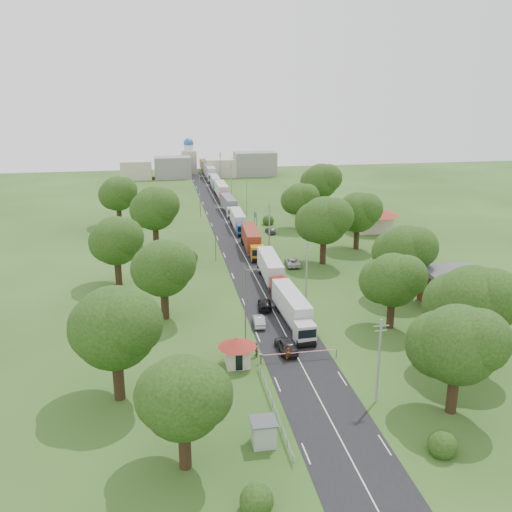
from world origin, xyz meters
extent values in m
plane|color=#274517|center=(0.00, 0.00, 0.00)|extent=(260.00, 260.00, 0.00)
cube|color=black|center=(0.00, 20.00, 0.00)|extent=(8.00, 200.00, 0.04)
cylinder|color=slate|center=(-4.50, -25.00, 0.55)|extent=(0.20, 0.20, 1.10)
cube|color=slate|center=(-4.50, -25.00, 1.05)|extent=(0.35, 0.35, 0.25)
cylinder|color=red|center=(0.00, -25.00, 1.00)|extent=(9.00, 0.12, 0.12)
cylinder|color=slate|center=(4.50, -25.00, 0.50)|extent=(0.10, 0.10, 1.00)
cube|color=#BDB09C|center=(-7.20, -25.00, 1.20)|extent=(2.60, 2.60, 2.40)
cone|color=maroon|center=(-7.20, -25.00, 2.90)|extent=(4.40, 4.40, 1.10)
cube|color=black|center=(-5.89, -25.00, 1.40)|extent=(0.02, 1.20, 0.90)
cube|color=black|center=(-7.20, -26.31, 1.00)|extent=(0.80, 0.02, 1.90)
cube|color=#99A593|center=(-7.00, -40.00, 1.15)|extent=(2.00, 2.00, 2.30)
cube|color=#47494F|center=(-7.00, -40.00, 2.35)|extent=(2.30, 2.30, 0.12)
cube|color=black|center=(-5.99, -40.00, 1.30)|extent=(0.02, 1.00, 0.80)
cylinder|color=slate|center=(5.20, 33.80, 2.00)|extent=(0.12, 0.12, 4.00)
cylinder|color=slate|center=(5.20, 36.20, 2.00)|extent=(0.12, 0.12, 4.00)
cube|color=#162A99|center=(5.20, 35.00, 3.60)|extent=(0.06, 3.00, 1.00)
cube|color=silver|center=(5.20, 35.00, 3.60)|extent=(0.07, 3.10, 0.06)
cylinder|color=gray|center=(5.50, -35.00, 4.50)|extent=(0.24, 0.24, 9.00)
cube|color=gray|center=(5.50, -35.00, 8.30)|extent=(1.60, 0.10, 0.10)
cube|color=gray|center=(5.50, -35.00, 7.80)|extent=(1.20, 0.10, 0.10)
cylinder|color=gray|center=(5.50, -7.00, 4.50)|extent=(0.24, 0.24, 9.00)
cube|color=gray|center=(5.50, -7.00, 8.30)|extent=(1.60, 0.10, 0.10)
cube|color=gray|center=(5.50, -7.00, 7.80)|extent=(1.20, 0.10, 0.10)
cylinder|color=gray|center=(5.50, 21.00, 4.50)|extent=(0.24, 0.24, 9.00)
cube|color=gray|center=(5.50, 21.00, 8.30)|extent=(1.60, 0.10, 0.10)
cube|color=gray|center=(5.50, 21.00, 7.80)|extent=(1.20, 0.10, 0.10)
cylinder|color=gray|center=(5.50, 49.00, 4.50)|extent=(0.24, 0.24, 9.00)
cube|color=gray|center=(5.50, 49.00, 8.30)|extent=(1.60, 0.10, 0.10)
cube|color=gray|center=(5.50, 49.00, 7.80)|extent=(1.20, 0.10, 0.10)
cylinder|color=gray|center=(5.50, 77.00, 4.50)|extent=(0.24, 0.24, 9.00)
cube|color=gray|center=(5.50, 77.00, 8.30)|extent=(1.60, 0.10, 0.10)
cube|color=gray|center=(5.50, 77.00, 7.80)|extent=(1.20, 0.10, 0.10)
cylinder|color=gray|center=(5.50, 105.00, 4.50)|extent=(0.24, 0.24, 9.00)
cube|color=gray|center=(5.50, 105.00, 8.30)|extent=(1.60, 0.10, 0.10)
cube|color=gray|center=(5.50, 105.00, 7.80)|extent=(1.20, 0.10, 0.10)
cylinder|color=slate|center=(-5.50, -20.00, 5.00)|extent=(0.16, 0.16, 10.00)
cube|color=slate|center=(-4.60, -20.00, 9.70)|extent=(1.80, 0.10, 0.10)
cube|color=slate|center=(-3.80, -20.00, 9.55)|extent=(0.50, 0.22, 0.15)
cylinder|color=slate|center=(-5.50, 15.00, 5.00)|extent=(0.16, 0.16, 10.00)
cube|color=slate|center=(-4.60, 15.00, 9.70)|extent=(1.80, 0.10, 0.10)
cube|color=slate|center=(-3.80, 15.00, 9.55)|extent=(0.50, 0.22, 0.15)
cylinder|color=slate|center=(-5.50, 50.00, 5.00)|extent=(0.16, 0.16, 10.00)
cube|color=slate|center=(-4.60, 50.00, 9.70)|extent=(1.80, 0.10, 0.10)
cube|color=slate|center=(-3.80, 50.00, 9.55)|extent=(0.50, 0.22, 0.15)
cylinder|color=#382616|center=(12.00, -38.00, 2.10)|extent=(1.08, 1.08, 4.20)
sphere|color=black|center=(12.00, -38.00, 7.22)|extent=(7.70, 7.70, 7.70)
sphere|color=black|center=(13.38, -39.10, 8.05)|extent=(6.05, 6.05, 6.05)
sphere|color=black|center=(10.90, -36.62, 6.67)|extent=(6.60, 6.60, 6.60)
cylinder|color=#382616|center=(18.00, -30.00, 2.27)|extent=(1.12, 1.12, 4.55)
sphere|color=black|center=(18.00, -30.00, 7.85)|extent=(8.40, 8.40, 8.40)
sphere|color=black|center=(19.50, -31.20, 8.75)|extent=(6.60, 6.60, 6.60)
sphere|color=black|center=(16.80, -28.50, 7.25)|extent=(7.20, 7.20, 7.20)
cylinder|color=#382616|center=(14.00, -18.00, 1.92)|extent=(1.04, 1.04, 3.85)
sphere|color=black|center=(14.00, -18.00, 6.60)|extent=(7.00, 7.00, 7.00)
sphere|color=black|center=(15.25, -19.00, 7.35)|extent=(5.50, 5.50, 5.50)
sphere|color=black|center=(13.00, -16.75, 6.10)|extent=(6.00, 6.00, 6.00)
cylinder|color=#382616|center=(20.00, -8.00, 2.10)|extent=(1.08, 1.08, 4.20)
sphere|color=black|center=(20.00, -8.00, 7.22)|extent=(7.70, 7.70, 7.70)
sphere|color=black|center=(21.38, -9.10, 8.05)|extent=(6.05, 6.05, 6.05)
sphere|color=black|center=(18.90, -6.62, 6.67)|extent=(6.60, 6.60, 6.60)
cylinder|color=#382616|center=(13.00, 10.00, 2.27)|extent=(1.12, 1.12, 4.55)
sphere|color=black|center=(13.00, 10.00, 7.85)|extent=(8.40, 8.40, 8.40)
sphere|color=black|center=(14.50, 8.80, 8.75)|extent=(6.60, 6.60, 6.60)
sphere|color=black|center=(11.80, 11.50, 7.25)|extent=(7.20, 7.20, 7.20)
cylinder|color=#382616|center=(22.00, 18.00, 2.10)|extent=(1.08, 1.08, 4.20)
sphere|color=black|center=(22.00, 18.00, 7.22)|extent=(7.70, 7.70, 7.70)
sphere|color=black|center=(23.38, 16.90, 8.05)|extent=(6.05, 6.05, 6.05)
sphere|color=black|center=(20.90, 19.38, 6.67)|extent=(6.60, 6.60, 6.60)
cylinder|color=#382616|center=(15.00, 35.00, 1.92)|extent=(1.04, 1.04, 3.85)
sphere|color=black|center=(15.00, 35.00, 6.60)|extent=(7.00, 7.00, 7.00)
sphere|color=black|center=(16.25, 34.00, 7.35)|extent=(5.50, 5.50, 5.50)
sphere|color=black|center=(14.00, 36.25, 6.10)|extent=(6.00, 6.00, 6.00)
cylinder|color=#382616|center=(24.00, 50.00, 2.27)|extent=(1.12, 1.12, 4.55)
sphere|color=black|center=(24.00, 50.00, 7.85)|extent=(8.40, 8.40, 8.40)
sphere|color=black|center=(25.50, 48.80, 8.75)|extent=(6.60, 6.60, 6.60)
sphere|color=black|center=(22.80, 51.50, 7.25)|extent=(7.20, 7.20, 7.20)
cylinder|color=#382616|center=(-14.00, -42.00, 1.92)|extent=(1.04, 1.04, 3.85)
sphere|color=black|center=(-14.00, -42.00, 6.60)|extent=(7.00, 7.00, 7.00)
sphere|color=black|center=(-12.75, -43.00, 7.35)|extent=(5.50, 5.50, 5.50)
sphere|color=black|center=(-15.00, -40.75, 6.10)|extent=(6.00, 6.00, 6.00)
cylinder|color=#382616|center=(-20.00, -30.00, 2.27)|extent=(1.12, 1.12, 4.55)
sphere|color=black|center=(-20.00, -30.00, 7.85)|extent=(8.40, 8.40, 8.40)
sphere|color=black|center=(-18.50, -31.20, 8.75)|extent=(6.60, 6.60, 6.60)
sphere|color=black|center=(-21.20, -28.50, 7.25)|extent=(7.20, 7.20, 7.20)
cylinder|color=#382616|center=(-15.00, -10.00, 2.10)|extent=(1.08, 1.08, 4.20)
sphere|color=black|center=(-15.00, -10.00, 7.22)|extent=(7.70, 7.70, 7.70)
sphere|color=black|center=(-13.62, -11.10, 8.05)|extent=(6.05, 6.05, 6.05)
sphere|color=black|center=(-16.10, -8.62, 6.67)|extent=(6.60, 6.60, 6.60)
cylinder|color=#382616|center=(-22.00, 5.00, 2.10)|extent=(1.08, 1.08, 4.20)
sphere|color=black|center=(-22.00, 5.00, 7.22)|extent=(7.70, 7.70, 7.70)
sphere|color=black|center=(-20.62, 3.90, 8.05)|extent=(6.05, 6.05, 6.05)
sphere|color=black|center=(-23.10, 6.38, 6.67)|extent=(6.60, 6.60, 6.60)
cylinder|color=#382616|center=(-16.00, 25.00, 2.27)|extent=(1.12, 1.12, 4.55)
sphere|color=black|center=(-16.00, 25.00, 7.85)|extent=(8.40, 8.40, 8.40)
sphere|color=black|center=(-14.50, 23.80, 8.75)|extent=(6.60, 6.60, 6.60)
sphere|color=black|center=(-17.20, 26.50, 7.25)|extent=(7.20, 7.20, 7.20)
cylinder|color=#382616|center=(-24.00, 45.00, 2.10)|extent=(1.08, 1.08, 4.20)
sphere|color=black|center=(-24.00, 45.00, 7.22)|extent=(7.70, 7.70, 7.70)
sphere|color=black|center=(-22.62, 43.90, 8.05)|extent=(6.05, 6.05, 6.05)
sphere|color=black|center=(-25.10, 46.38, 6.67)|extent=(6.60, 6.60, 6.60)
cube|color=maroon|center=(26.00, -12.00, 2.30)|extent=(8.00, 6.00, 4.60)
cube|color=#47494F|center=(26.00, -12.00, 4.90)|extent=(8.60, 6.60, 0.60)
cube|color=#BDB09C|center=(30.00, 30.00, 2.00)|extent=(7.00, 5.00, 4.00)
cone|color=maroon|center=(30.00, 30.00, 4.90)|extent=(10.08, 10.08, 1.80)
cube|color=gray|center=(-10.00, 110.00, 3.50)|extent=(12.00, 8.00, 7.00)
cube|color=#BDB09C|center=(6.00, 110.00, 3.00)|extent=(10.00, 8.00, 6.00)
cube|color=gray|center=(18.00, 110.00, 4.00)|extent=(14.00, 8.00, 8.00)
cube|color=#BDB09C|center=(-22.00, 110.00, 3.00)|extent=(10.00, 8.00, 6.00)
cube|color=#BDB09C|center=(-4.00, 118.00, 4.00)|extent=(5.00, 5.00, 8.00)
cylinder|color=silver|center=(-4.00, 118.00, 9.00)|extent=(3.20, 3.20, 2.00)
sphere|color=#2659B2|center=(-4.00, 118.00, 10.60)|extent=(3.40, 3.40, 3.40)
cube|color=silver|center=(1.69, -20.97, 1.54)|extent=(2.48, 2.48, 2.48)
cube|color=black|center=(1.69, -22.17, 1.89)|extent=(2.28, 0.12, 1.09)
cube|color=slate|center=(1.69, -22.11, 0.55)|extent=(2.19, 0.34, 0.35)
cube|color=slate|center=(1.69, -14.02, 0.74)|extent=(2.77, 11.50, 0.30)
cube|color=silver|center=(1.69, -13.72, 2.53)|extent=(2.98, 11.81, 2.98)
cylinder|color=black|center=(1.69, -21.86, 0.50)|extent=(2.33, 0.99, 0.99)
cylinder|color=black|center=(1.69, -20.08, 0.50)|extent=(2.33, 0.99, 0.99)
cylinder|color=black|center=(1.69, -10.54, 0.50)|extent=(2.33, 0.99, 0.99)
cylinder|color=black|center=(1.69, -9.06, 0.50)|extent=(2.33, 0.99, 0.99)
cube|color=#A32012|center=(2.04, -4.76, 1.58)|extent=(2.52, 2.52, 2.54)
cube|color=black|center=(2.04, -5.99, 1.93)|extent=(2.34, 0.10, 1.12)
cube|color=slate|center=(2.04, -5.92, 0.56)|extent=(2.24, 0.33, 0.36)
cube|color=slate|center=(2.04, 2.36, 0.76)|extent=(2.75, 11.77, 0.31)
cube|color=silver|center=(2.04, 2.67, 2.59)|extent=(2.96, 12.08, 3.05)
cylinder|color=black|center=(2.04, -5.67, 0.51)|extent=(2.39, 1.02, 1.02)
cylinder|color=black|center=(2.04, -3.84, 0.51)|extent=(2.39, 1.02, 1.02)
cylinder|color=black|center=(2.04, 5.92, 0.51)|extent=(2.39, 1.02, 1.02)
cylinder|color=black|center=(2.04, 7.45, 0.51)|extent=(2.39, 1.02, 1.02)
cube|color=#BB7316|center=(1.87, 13.30, 1.58)|extent=(2.58, 2.58, 2.55)
cube|color=black|center=(1.87, 12.07, 1.94)|extent=(2.34, 0.15, 1.12)
cube|color=slate|center=(1.87, 12.13, 0.56)|extent=(2.25, 0.38, 0.36)
cube|color=slate|center=(1.87, 20.44, 0.76)|extent=(3.00, 11.84, 0.31)
cube|color=maroon|center=(1.87, 20.74, 2.60)|extent=(3.22, 12.15, 3.06)
cylinder|color=black|center=(1.87, 12.38, 0.51)|extent=(2.40, 1.02, 1.02)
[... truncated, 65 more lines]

